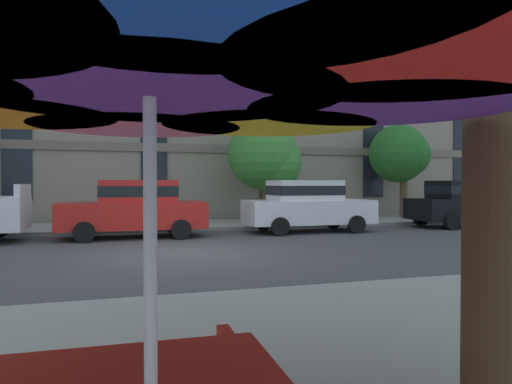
# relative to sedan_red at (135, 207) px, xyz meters

# --- Properties ---
(ground_plane) EXTENTS (120.00, 120.00, 0.00)m
(ground_plane) POSITION_rel_sedan_red_xyz_m (1.00, -3.70, -0.95)
(ground_plane) COLOR #424244
(sidewalk_far) EXTENTS (56.00, 3.60, 0.12)m
(sidewalk_far) POSITION_rel_sedan_red_xyz_m (1.00, 3.10, -0.89)
(sidewalk_far) COLOR gray
(sidewalk_far) RESTS_ON ground
(apartment_building) EXTENTS (47.26, 12.08, 19.20)m
(apartment_building) POSITION_rel_sedan_red_xyz_m (1.00, 11.29, 8.65)
(apartment_building) COLOR gray
(apartment_building) RESTS_ON ground
(sedan_red) EXTENTS (4.40, 1.98, 1.78)m
(sedan_red) POSITION_rel_sedan_red_xyz_m (0.00, 0.00, 0.00)
(sedan_red) COLOR #B21E19
(sedan_red) RESTS_ON ground
(sedan_white) EXTENTS (4.40, 1.98, 1.78)m
(sedan_white) POSITION_rel_sedan_red_xyz_m (5.76, 0.00, 0.00)
(sedan_white) COLOR silver
(sedan_white) RESTS_ON ground
(sedan_black) EXTENTS (4.40, 1.98, 1.78)m
(sedan_black) POSITION_rel_sedan_red_xyz_m (12.33, 0.00, 0.00)
(sedan_black) COLOR black
(sedan_black) RESTS_ON ground
(street_tree_middle) EXTENTS (3.07, 2.86, 4.30)m
(street_tree_middle) POSITION_rel_sedan_red_xyz_m (5.39, 3.29, 1.75)
(street_tree_middle) COLOR brown
(street_tree_middle) RESTS_ON ground
(street_tree_right) EXTENTS (2.66, 2.66, 4.37)m
(street_tree_right) POSITION_rel_sedan_red_xyz_m (12.01, 3.69, 2.08)
(street_tree_right) COLOR brown
(street_tree_right) RESTS_ON ground
(patio_umbrella) EXTENTS (3.71, 3.71, 2.51)m
(patio_umbrella) POSITION_rel_sedan_red_xyz_m (-0.41, -12.70, 1.30)
(patio_umbrella) COLOR silver
(patio_umbrella) RESTS_ON ground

